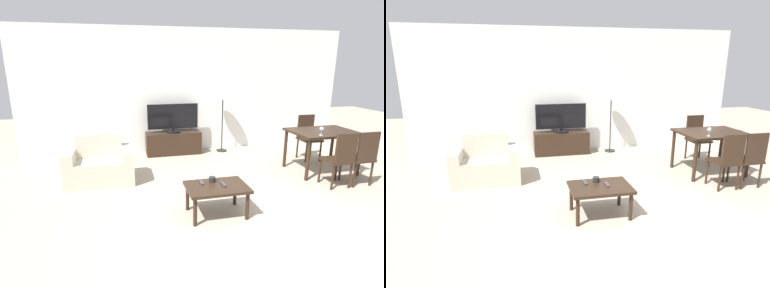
# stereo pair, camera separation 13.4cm
# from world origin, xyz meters

# --- Properties ---
(ground_plane) EXTENTS (18.00, 18.00, 0.00)m
(ground_plane) POSITION_xyz_m (0.00, 0.00, 0.00)
(ground_plane) COLOR tan
(wall_back) EXTENTS (7.31, 0.06, 2.70)m
(wall_back) POSITION_xyz_m (0.00, 3.77, 1.35)
(wall_back) COLOR white
(wall_back) RESTS_ON ground_plane
(armchair) EXTENTS (1.11, 0.62, 0.81)m
(armchair) POSITION_xyz_m (-1.94, 2.16, 0.30)
(armchair) COLOR beige
(armchair) RESTS_ON ground_plane
(tv_stand) EXTENTS (1.20, 0.40, 0.49)m
(tv_stand) POSITION_xyz_m (-0.46, 3.50, 0.25)
(tv_stand) COLOR black
(tv_stand) RESTS_ON ground_plane
(tv) EXTENTS (1.10, 0.32, 0.62)m
(tv) POSITION_xyz_m (-0.46, 3.50, 0.81)
(tv) COLOR black
(tv) RESTS_ON tv_stand
(coffee_table) EXTENTS (0.80, 0.54, 0.41)m
(coffee_table) POSITION_xyz_m (-0.39, 0.62, 0.36)
(coffee_table) COLOR black
(coffee_table) RESTS_ON ground_plane
(dining_table) EXTENTS (1.16, 0.85, 0.77)m
(dining_table) POSITION_xyz_m (2.01, 1.78, 0.67)
(dining_table) COLOR black
(dining_table) RESTS_ON ground_plane
(dining_chair_near) EXTENTS (0.40, 0.40, 0.92)m
(dining_chair_near) POSITION_xyz_m (1.81, 1.04, 0.51)
(dining_chair_near) COLOR black
(dining_chair_near) RESTS_ON ground_plane
(dining_chair_far) EXTENTS (0.40, 0.40, 0.92)m
(dining_chair_far) POSITION_xyz_m (2.22, 2.51, 0.51)
(dining_chair_far) COLOR black
(dining_chair_far) RESTS_ON ground_plane
(dining_chair_near_right) EXTENTS (0.40, 0.40, 0.92)m
(dining_chair_near_right) POSITION_xyz_m (2.22, 1.04, 0.51)
(dining_chair_near_right) COLOR black
(dining_chair_near_right) RESTS_ON ground_plane
(floor_lamp) EXTENTS (0.36, 0.36, 1.47)m
(floor_lamp) POSITION_xyz_m (0.66, 3.45, 1.27)
(floor_lamp) COLOR black
(floor_lamp) RESTS_ON ground_plane
(remote_primary) EXTENTS (0.04, 0.15, 0.02)m
(remote_primary) POSITION_xyz_m (-0.56, 0.76, 0.42)
(remote_primary) COLOR #38383D
(remote_primary) RESTS_ON coffee_table
(remote_secondary) EXTENTS (0.04, 0.15, 0.02)m
(remote_secondary) POSITION_xyz_m (-0.30, 0.63, 0.42)
(remote_secondary) COLOR #38383D
(remote_secondary) RESTS_ON coffee_table
(cup_white_near) EXTENTS (0.09, 0.09, 0.07)m
(cup_white_near) POSITION_xyz_m (-0.41, 0.77, 0.45)
(cup_white_near) COLOR black
(cup_white_near) RESTS_ON coffee_table
(wine_glass_left) EXTENTS (0.07, 0.07, 0.15)m
(wine_glass_left) POSITION_xyz_m (1.75, 1.49, 0.87)
(wine_glass_left) COLOR silver
(wine_glass_left) RESTS_ON dining_table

